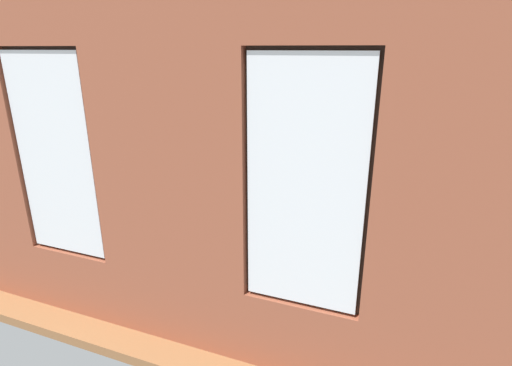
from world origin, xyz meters
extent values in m
cube|color=#99663D|center=(0.00, 0.00, -0.05)|extent=(6.63, 5.46, 0.10)
cube|color=#9E5138|center=(-2.31, 2.35, 1.60)|extent=(1.41, 0.16, 3.20)
cube|color=#9E5138|center=(0.00, 2.35, 1.60)|extent=(1.40, 0.16, 3.20)
cube|color=#9E5138|center=(-1.16, 2.35, 0.34)|extent=(0.91, 0.16, 0.68)
cube|color=white|center=(-1.16, 2.39, 1.64)|extent=(0.85, 0.03, 1.86)
cube|color=#38281E|center=(-1.16, 2.33, 1.64)|extent=(0.91, 0.04, 1.92)
cube|color=#9E5138|center=(1.16, 2.35, 0.34)|extent=(0.91, 0.16, 0.68)
cube|color=#9E5138|center=(1.16, 2.35, 2.90)|extent=(0.91, 0.16, 0.60)
cube|color=white|center=(1.16, 2.39, 1.64)|extent=(0.85, 0.03, 1.86)
cube|color=#38281E|center=(1.16, 2.33, 1.64)|extent=(0.91, 0.04, 1.92)
cube|color=#A87547|center=(0.00, 2.25, 0.65)|extent=(3.42, 0.24, 0.06)
cube|color=black|center=(0.00, 2.26, 1.75)|extent=(0.51, 0.03, 0.66)
cube|color=teal|center=(0.00, 2.25, 1.75)|extent=(0.45, 0.01, 0.60)
cube|color=white|center=(2.97, 0.20, 1.60)|extent=(0.10, 4.46, 3.20)
cube|color=black|center=(-0.04, 1.65, 0.21)|extent=(2.02, 0.85, 0.42)
cube|color=black|center=(-0.04, 1.98, 0.61)|extent=(2.02, 0.24, 0.38)
cube|color=black|center=(-0.94, 1.65, 0.52)|extent=(0.22, 0.85, 0.24)
cube|color=black|center=(0.86, 1.65, 0.52)|extent=(0.22, 0.85, 0.24)
cube|color=black|center=(-0.44, 1.61, 0.48)|extent=(0.73, 0.65, 0.12)
cube|color=black|center=(0.36, 1.61, 0.48)|extent=(0.73, 0.65, 0.12)
cube|color=black|center=(-2.27, 0.12, 0.21)|extent=(0.96, 2.04, 0.42)
cube|color=black|center=(-2.59, 0.13, 0.61)|extent=(0.35, 2.01, 0.38)
cube|color=black|center=(-2.32, -0.77, 0.52)|extent=(0.86, 0.27, 0.24)
cube|color=black|center=(-2.22, 1.00, 0.52)|extent=(0.86, 0.27, 0.24)
cube|color=black|center=(-2.25, -0.27, 0.48)|extent=(0.68, 0.75, 0.12)
cube|color=black|center=(-2.21, 0.50, 0.48)|extent=(0.68, 0.75, 0.12)
cube|color=#A87547|center=(-0.06, 0.00, 0.39)|extent=(1.42, 0.88, 0.04)
cube|color=#A87547|center=(-0.71, -0.38, 0.18)|extent=(0.07, 0.07, 0.37)
cube|color=#A87547|center=(0.59, -0.38, 0.18)|extent=(0.07, 0.07, 0.37)
cube|color=#A87547|center=(-0.71, 0.38, 0.18)|extent=(0.07, 0.07, 0.37)
cube|color=#A87547|center=(0.59, 0.38, 0.18)|extent=(0.07, 0.07, 0.37)
cylinder|color=#33567F|center=(-0.17, 0.13, 0.45)|extent=(0.08, 0.08, 0.09)
cylinder|color=#B7333D|center=(0.12, -0.11, 0.46)|extent=(0.08, 0.08, 0.10)
cylinder|color=brown|center=(-0.45, -0.16, 0.45)|extent=(0.09, 0.09, 0.08)
sphere|color=#3D8E42|center=(-0.45, -0.16, 0.54)|extent=(0.11, 0.11, 0.11)
cube|color=#59595B|center=(0.36, 0.13, 0.42)|extent=(0.18, 0.07, 0.02)
cube|color=black|center=(2.67, -0.26, 0.29)|extent=(0.97, 0.42, 0.58)
cube|color=black|center=(2.67, -0.26, 0.61)|extent=(0.54, 0.20, 0.05)
cube|color=black|center=(2.67, -0.26, 0.66)|extent=(0.06, 0.04, 0.06)
cube|color=black|center=(2.67, -0.26, 1.06)|extent=(1.23, 0.04, 0.73)
cube|color=black|center=(2.67, -0.28, 1.06)|extent=(1.18, 0.01, 0.68)
cylinder|color=olive|center=(-0.14, -1.30, 0.14)|extent=(0.52, 0.52, 0.28)
ellipsoid|color=silver|center=(-0.14, -1.30, 0.48)|extent=(1.14, 1.14, 0.46)
ellipsoid|color=navy|center=(-0.05, -1.30, 0.59)|extent=(0.44, 0.44, 0.18)
cylinder|color=brown|center=(2.12, 0.67, 0.19)|extent=(0.32, 0.32, 0.38)
cylinder|color=brown|center=(2.12, 0.67, 0.57)|extent=(0.06, 0.06, 0.39)
cone|color=#337F38|center=(2.30, 0.67, 0.92)|extent=(0.48, 0.18, 0.44)
cone|color=#337F38|center=(2.19, 0.80, 0.95)|extent=(0.38, 0.47, 0.48)
cone|color=#337F38|center=(2.07, 0.79, 0.97)|extent=(0.32, 0.45, 0.49)
cone|color=#337F38|center=(1.99, 0.77, 0.94)|extent=(0.47, 0.41, 0.47)
cone|color=#337F38|center=(1.97, 0.62, 0.95)|extent=(0.48, 0.31, 0.47)
cone|color=#337F38|center=(2.05, 0.49, 0.91)|extent=(0.33, 0.52, 0.42)
cone|color=#337F38|center=(2.21, 0.52, 0.93)|extent=(0.41, 0.49, 0.44)
cylinder|color=#47423D|center=(-2.47, -1.73, 0.17)|extent=(0.31, 0.31, 0.34)
cylinder|color=brown|center=(-2.47, -1.73, 0.50)|extent=(0.06, 0.06, 0.32)
cone|color=#3D8E42|center=(-2.24, -1.75, 0.87)|extent=(0.54, 0.15, 0.49)
cone|color=#3D8E42|center=(-2.46, -1.53, 0.90)|extent=(0.13, 0.48, 0.54)
cone|color=#3D8E42|center=(-2.66, -1.70, 0.91)|extent=(0.48, 0.17, 0.55)
cone|color=#3D8E42|center=(-2.49, -1.98, 0.85)|extent=(0.16, 0.56, 0.46)
cylinder|color=beige|center=(2.37, 1.80, 0.18)|extent=(0.32, 0.32, 0.36)
cylinder|color=brown|center=(2.37, 1.80, 0.43)|extent=(0.05, 0.05, 0.14)
ellipsoid|color=#337F38|center=(2.37, 1.80, 0.80)|extent=(0.69, 0.69, 0.59)
cylinder|color=brown|center=(-1.50, 1.65, 0.17)|extent=(0.29, 0.29, 0.35)
cylinder|color=brown|center=(-1.50, 1.65, 0.39)|extent=(0.04, 0.04, 0.08)
ellipsoid|color=#1E5B28|center=(-1.50, 1.65, 0.72)|extent=(0.62, 0.62, 0.59)
cylinder|color=beige|center=(2.37, -1.68, 0.19)|extent=(0.38, 0.38, 0.38)
cylinder|color=brown|center=(2.37, -1.68, 0.59)|extent=(0.07, 0.07, 0.42)
cone|color=#3D8E42|center=(2.58, -1.72, 1.04)|extent=(0.56, 0.25, 0.58)
cone|color=#3D8E42|center=(2.46, -1.46, 1.01)|extent=(0.37, 0.60, 0.54)
cone|color=#3D8E42|center=(2.26, -1.48, 1.02)|extent=(0.39, 0.57, 0.56)
cone|color=#3D8E42|center=(2.14, -1.71, 1.02)|extent=(0.58, 0.23, 0.56)
cone|color=#3D8E42|center=(2.26, -1.91, 0.99)|extent=(0.39, 0.61, 0.51)
cone|color=#3D8E42|center=(2.49, -1.83, 1.05)|extent=(0.43, 0.49, 0.61)
cylinder|color=#47423D|center=(-0.52, -0.83, 0.07)|extent=(0.12, 0.12, 0.15)
cylinder|color=brown|center=(-0.52, -0.83, 0.21)|extent=(0.02, 0.02, 0.12)
ellipsoid|color=#3D8E42|center=(-0.52, -0.83, 0.35)|extent=(0.19, 0.19, 0.16)
cylinder|color=#47423D|center=(-1.92, -1.33, 0.09)|extent=(0.19, 0.19, 0.17)
cylinder|color=brown|center=(-1.92, -1.33, 0.23)|extent=(0.03, 0.03, 0.12)
ellipsoid|color=#1E5B28|center=(-1.92, -1.33, 0.43)|extent=(0.41, 0.41, 0.27)
cylinder|color=beige|center=(-2.47, 1.80, 0.17)|extent=(0.37, 0.37, 0.33)
cylinder|color=brown|center=(-2.47, 1.80, 0.54)|extent=(0.07, 0.07, 0.40)
cone|color=#286B2D|center=(-2.32, 1.81, 0.92)|extent=(0.37, 0.12, 0.42)
cone|color=#286B2D|center=(-2.40, 1.90, 0.93)|extent=(0.28, 0.33, 0.44)
cone|color=#286B2D|center=(-2.54, 1.95, 0.90)|extent=(0.28, 0.40, 0.39)
cone|color=#286B2D|center=(-2.62, 1.81, 0.91)|extent=(0.39, 0.14, 0.41)
cone|color=#286B2D|center=(-2.54, 1.70, 0.93)|extent=(0.28, 0.34, 0.44)
cone|color=#286B2D|center=(-2.40, 1.69, 0.93)|extent=(0.27, 0.35, 0.44)
camera|label=1|loc=(-1.80, 4.98, 2.58)|focal=28.00mm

